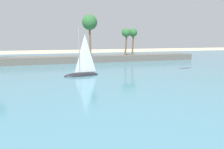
# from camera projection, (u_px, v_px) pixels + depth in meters

# --- Properties ---
(sea) EXTENTS (220.00, 89.87, 0.06)m
(sea) POSITION_uv_depth(u_px,v_px,m) (50.00, 66.00, 52.26)
(sea) COLOR teal
(sea) RESTS_ON ground
(palm_headland) EXTENTS (83.99, 6.20, 13.18)m
(palm_headland) POSITION_uv_depth(u_px,v_px,m) (45.00, 53.00, 56.09)
(palm_headland) COLOR #605B54
(palm_headland) RESTS_ON ground
(sailboat_near_shore) EXTENTS (6.28, 2.62, 8.84)m
(sailboat_near_shore) POSITION_uv_depth(u_px,v_px,m) (82.00, 71.00, 37.50)
(sailboat_near_shore) COLOR black
(sailboat_near_shore) RESTS_ON sea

